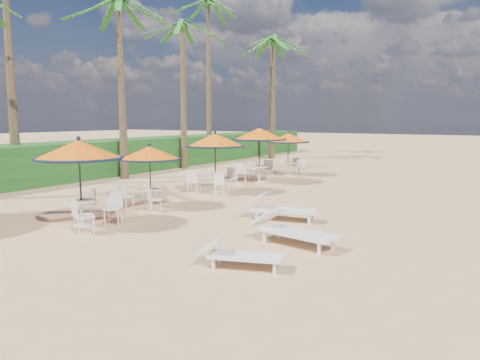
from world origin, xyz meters
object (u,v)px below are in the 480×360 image
object	(u,v)px
lounger_far	(277,208)
station_1	(148,161)
station_4	(290,143)
station_0	(81,161)
station_3	(258,141)
station_2	(215,148)
lounger_mid	(290,229)
lounger_near	(237,254)

from	to	relation	value
lounger_far	station_1	bearing A→B (deg)	174.27
station_4	lounger_far	world-z (taller)	station_4
station_0	station_1	bearing A→B (deg)	95.40
station_0	station_1	distance (m)	3.01
station_3	lounger_far	world-z (taller)	station_3
station_1	station_4	distance (m)	10.63
station_2	lounger_mid	size ratio (longest dim) A/B	1.08
station_1	lounger_mid	distance (m)	6.38
station_2	lounger_near	size ratio (longest dim) A/B	1.36
station_1	station_3	xyz separation A→B (m)	(0.10, 7.36, 0.36)
station_1	station_2	world-z (taller)	station_2
station_0	station_2	world-z (taller)	station_0
lounger_mid	lounger_far	distance (m)	2.69
station_1	station_4	xyz separation A→B (m)	(0.19, 10.63, 0.11)
station_1	lounger_mid	bearing A→B (deg)	-16.37
station_1	station_2	bearing A→B (deg)	87.84
lounger_mid	lounger_far	size ratio (longest dim) A/B	1.00
station_1	lounger_far	size ratio (longest dim) A/B	0.94
station_4	lounger_near	distance (m)	15.67
station_4	lounger_mid	size ratio (longest dim) A/B	1.00
station_0	lounger_near	size ratio (longest dim) A/B	1.37
station_2	station_3	xyz separation A→B (m)	(-0.04, 3.62, 0.12)
lounger_near	lounger_far	size ratio (longest dim) A/B	0.80
station_0	station_2	size ratio (longest dim) A/B	1.01
station_4	lounger_far	size ratio (longest dim) A/B	1.00
station_1	lounger_near	xyz separation A→B (m)	(5.85, -3.91, -1.29)
station_3	lounger_mid	bearing A→B (deg)	-57.05
station_0	station_4	distance (m)	13.62
station_2	lounger_near	world-z (taller)	station_2
lounger_mid	station_3	bearing A→B (deg)	134.59
station_4	lounger_mid	world-z (taller)	station_4
station_2	station_0	bearing A→B (deg)	-88.79
station_2	lounger_mid	bearing A→B (deg)	-43.14
station_3	lounger_near	xyz separation A→B (m)	(5.76, -11.27, -1.64)
station_0	lounger_far	xyz separation A→B (m)	(4.26, 3.48, -1.46)
lounger_far	station_2	bearing A→B (deg)	131.74
station_0	lounger_mid	distance (m)	6.04
station_4	lounger_mid	xyz separation A→B (m)	(5.82, -12.40, -1.31)
lounger_mid	station_2	bearing A→B (deg)	148.51
station_2	lounger_mid	distance (m)	8.17
station_4	station_3	bearing A→B (deg)	-91.58
station_4	lounger_mid	distance (m)	13.76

